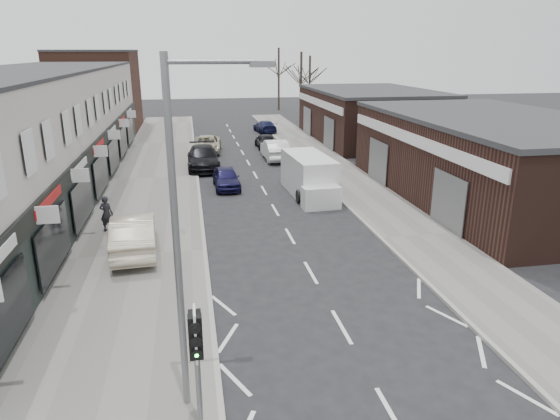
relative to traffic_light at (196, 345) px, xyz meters
name	(u,v)px	position (x,y,z in m)	size (l,w,h in m)	color
ground	(363,365)	(4.40, 2.02, -2.41)	(160.00, 160.00, 0.00)	black
pavement_left	(154,178)	(-2.35, 24.02, -2.35)	(5.50, 64.00, 0.12)	slate
pavement_right	(336,171)	(10.15, 24.02, -2.35)	(3.50, 64.00, 0.12)	slate
shop_terrace_left	(25,135)	(-9.10, 21.52, 1.14)	(8.00, 41.00, 7.10)	beige
brick_block_far	(97,92)	(-9.10, 47.02, 1.59)	(8.00, 10.00, 8.00)	#4D2C21
right_unit_near	(493,160)	(16.90, 16.02, -0.16)	(10.00, 18.00, 4.50)	#331D17
right_unit_far	(370,116)	(16.90, 36.02, -0.16)	(10.00, 16.00, 4.50)	#331D17
tree_far_a	(301,121)	(13.40, 50.02, -2.41)	(3.60, 3.60, 8.00)	#382D26
tree_far_b	(309,115)	(15.90, 56.02, -2.41)	(3.60, 3.60, 7.50)	#382D26
tree_far_c	(279,110)	(12.90, 62.02, -2.41)	(3.60, 3.60, 8.50)	#382D26
traffic_light	(196,345)	(0.00, 0.00, 0.00)	(0.28, 0.60, 3.10)	slate
street_lamp	(184,224)	(-0.13, 1.22, 2.20)	(2.23, 0.22, 8.00)	slate
warning_sign	(173,184)	(-0.76, 14.02, -0.21)	(0.12, 0.80, 2.70)	slate
white_van	(309,177)	(6.87, 18.57, -1.32)	(2.38, 6.07, 2.32)	white
sedan_on_pavement	(134,233)	(-2.39, 11.10, -1.49)	(1.71, 4.90, 1.61)	beige
pedestrian	(106,214)	(-3.85, 13.87, -1.44)	(0.62, 0.41, 1.71)	black
parked_car_left_a	(226,178)	(2.20, 20.98, -1.77)	(1.53, 3.80, 1.29)	#131238
parked_car_left_b	(203,158)	(1.00, 26.61, -1.62)	(2.23, 5.49, 1.59)	black
parked_car_left_c	(207,145)	(1.49, 32.46, -1.73)	(2.28, 4.94, 1.37)	#BBB396
parked_car_right_a	(275,150)	(6.60, 28.75, -1.63)	(1.67, 4.78, 1.57)	silver
parked_car_right_b	(265,141)	(6.60, 33.68, -1.77)	(1.52, 3.77, 1.29)	black
parked_car_right_c	(265,126)	(7.87, 42.28, -1.80)	(1.72, 4.24, 1.23)	#12163A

